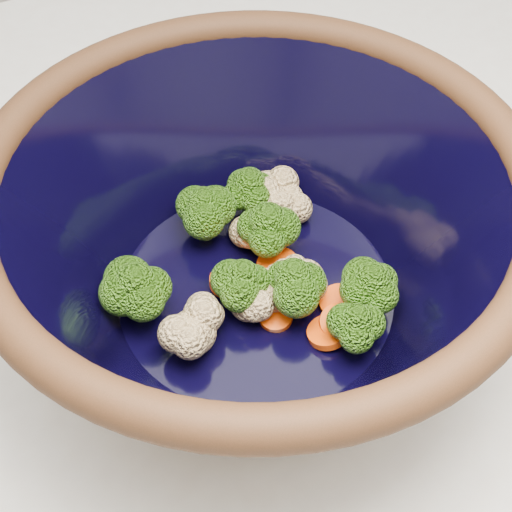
% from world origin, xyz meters
% --- Properties ---
extents(mixing_bowl, '(0.44, 0.44, 0.17)m').
position_xyz_m(mixing_bowl, '(-0.07, 0.03, 0.99)').
color(mixing_bowl, black).
rests_on(mixing_bowl, counter).
extents(vegetable_pile, '(0.20, 0.19, 0.06)m').
position_xyz_m(vegetable_pile, '(-0.07, 0.04, 0.96)').
color(vegetable_pile, '#608442').
rests_on(vegetable_pile, mixing_bowl).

